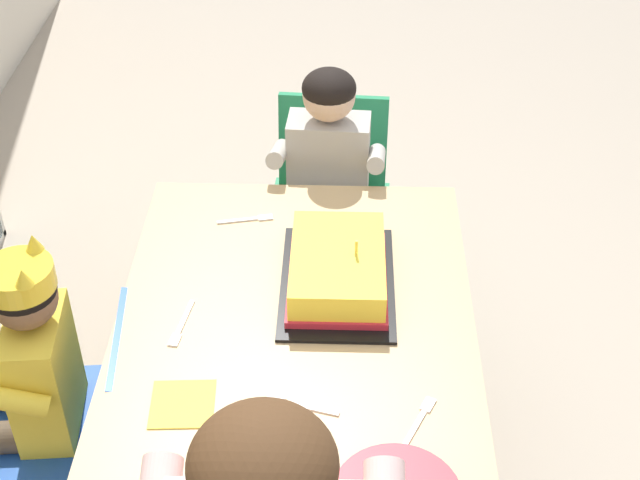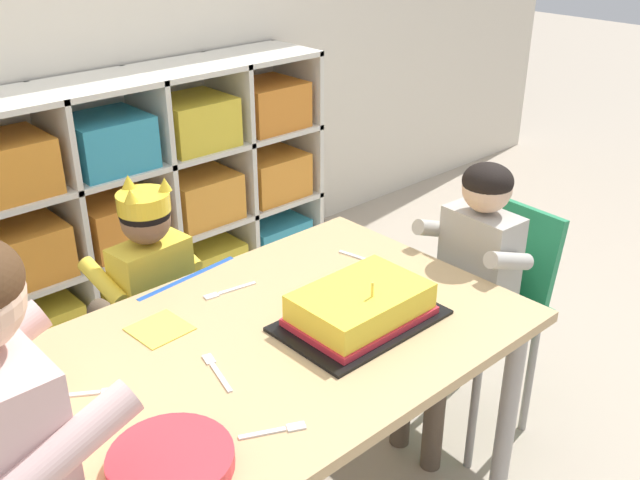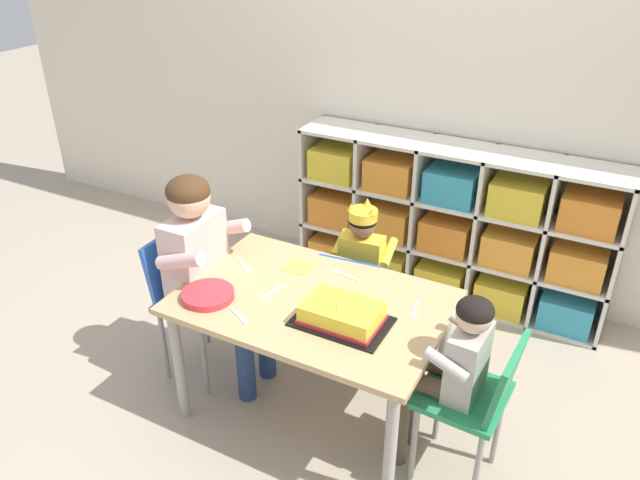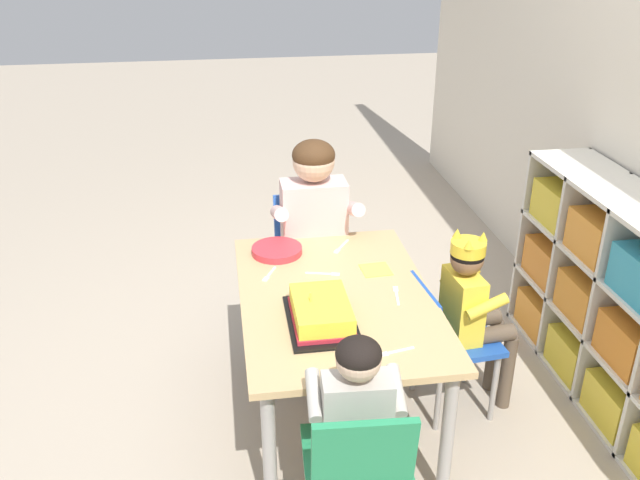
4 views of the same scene
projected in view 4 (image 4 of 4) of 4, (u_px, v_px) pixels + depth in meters
ground at (335, 417)px, 2.91m from camera, size 16.00×16.00×0.00m
activity_table at (336, 311)px, 2.68m from camera, size 1.11×0.74×0.60m
classroom_chair_blue at (446, 335)px, 2.81m from camera, size 0.36×0.36×0.60m
child_with_crown at (472, 302)px, 2.77m from camera, size 0.31×0.31×0.83m
classroom_chair_adult_side at (313, 254)px, 3.30m from camera, size 0.32×0.38×0.73m
adult_helper_seated at (317, 228)px, 3.11m from camera, size 0.44×0.41×1.04m
classroom_chair_guest_side at (358, 466)px, 2.06m from camera, size 0.35×0.34×0.70m
guest_at_table_side at (354, 413)px, 2.10m from camera, size 0.31×0.30×0.86m
birthday_cake_on_tray at (321, 313)px, 2.46m from camera, size 0.37×0.25×0.12m
paper_plate_stack at (277, 250)px, 2.96m from camera, size 0.22×0.22×0.03m
paper_napkin_square at (376, 270)px, 2.83m from camera, size 0.13×0.13×0.00m
fork_beside_plate_stack at (394, 352)px, 2.30m from camera, size 0.04×0.13×0.00m
fork_near_child_seat at (325, 274)px, 2.80m from camera, size 0.05×0.14×0.00m
fork_at_table_front_edge at (397, 294)px, 2.64m from camera, size 0.14×0.04×0.00m
fork_near_cake_tray at (269, 275)px, 2.79m from camera, size 0.12×0.07×0.00m
fork_scattered_mid_table at (341, 247)px, 3.02m from camera, size 0.13×0.09×0.00m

